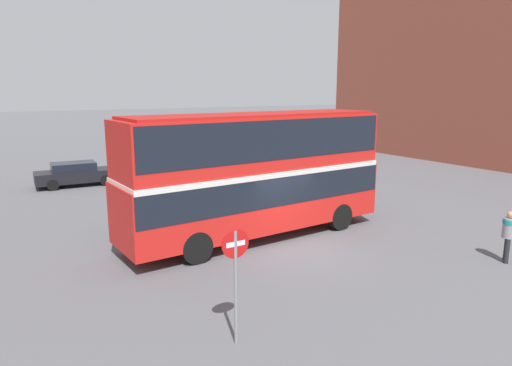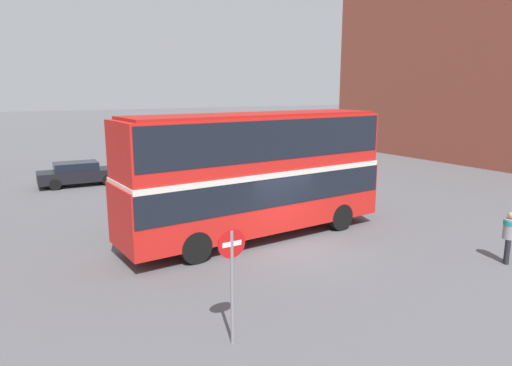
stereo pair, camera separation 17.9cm
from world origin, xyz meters
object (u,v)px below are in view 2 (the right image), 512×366
Objects in this scene: double_decker_bus at (256,168)px; pedestrian_foreground at (509,232)px; parked_car_side_street at (190,178)px; parked_car_kerb_far at (79,173)px; no_entry_sign at (232,267)px.

double_decker_bus is 6.14× the size of pedestrian_foreground.
parked_car_side_street is at bearing 80.52° from double_decker_bus.
parked_car_kerb_far is 1.77× the size of no_entry_sign.
parked_car_kerb_far is at bearing 89.29° from no_entry_sign.
parked_car_side_street is at bearing -15.86° from pedestrian_foreground.
pedestrian_foreground is 10.06m from no_entry_sign.
pedestrian_foreground is at bearing 107.85° from parked_car_side_street.
no_entry_sign is (-0.25, -19.93, 1.09)m from parked_car_kerb_far.
double_decker_bus is at bearing -70.53° from parked_car_kerb_far.
parked_car_kerb_far is at bearing -43.54° from parked_car_side_street.
no_entry_sign is (-10.03, 0.31, 0.75)m from pedestrian_foreground.
no_entry_sign is (-5.29, -15.03, 1.07)m from parked_car_side_street.
double_decker_bus is 2.24× the size of parked_car_kerb_far.
parked_car_kerb_far is 19.96m from no_entry_sign.
double_decker_bus is 8.83m from pedestrian_foreground.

